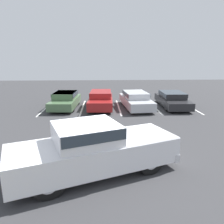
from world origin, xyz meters
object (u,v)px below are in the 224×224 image
pickup_truck (95,148)px  wheel_stop_curb (102,99)px  parked_sedan_a (65,100)px  parked_sedan_c (136,99)px  parked_sedan_b (101,99)px  parked_sedan_d (172,99)px

pickup_truck → wheel_stop_curb: 13.01m
parked_sedan_a → parked_sedan_c: parked_sedan_c is taller
parked_sedan_c → wheel_stop_curb: bearing=-145.5°
parked_sedan_b → parked_sedan_c: 2.73m
pickup_truck → parked_sedan_a: size_ratio=1.36×
parked_sedan_b → parked_sedan_a: bearing=-87.2°
pickup_truck → parked_sedan_a: bearing=83.5°
parked_sedan_d → parked_sedan_a: bearing=-88.5°
parked_sedan_a → wheel_stop_curb: 4.18m
pickup_truck → parked_sedan_a: 10.26m
wheel_stop_curb → parked_sedan_d: bearing=-28.3°
parked_sedan_b → parked_sedan_c: parked_sedan_b is taller
pickup_truck → parked_sedan_b: (0.16, 9.96, -0.21)m
parked_sedan_a → parked_sedan_d: (8.41, 0.03, -0.03)m
parked_sedan_b → wheel_stop_curb: 3.08m
parked_sedan_d → wheel_stop_curb: parked_sedan_d is taller
pickup_truck → parked_sedan_d: (5.82, 9.95, -0.26)m
parked_sedan_c → wheel_stop_curb: parked_sedan_c is taller
parked_sedan_a → parked_sedan_c: (5.46, -0.16, -0.00)m
pickup_truck → wheel_stop_curb: bearing=68.0°
parked_sedan_c → parked_sedan_a: bearing=-96.8°
parked_sedan_b → wheel_stop_curb: parked_sedan_b is taller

